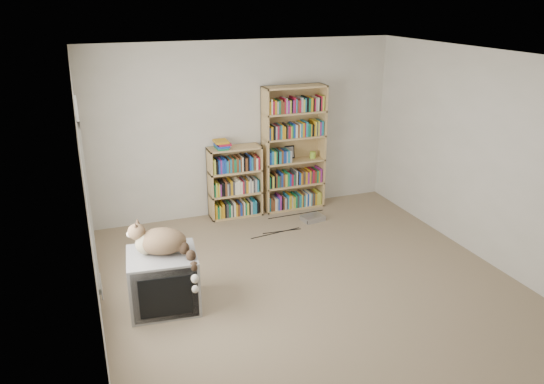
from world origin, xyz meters
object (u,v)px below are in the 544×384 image
object	(u,v)px
cat	(166,246)
bookcase_short	(235,184)
crt_tv	(164,280)
dvd_player	(313,218)
bookcase_tall	(293,152)

from	to	relation	value
cat	bookcase_short	world-z (taller)	bookcase_short
crt_tv	bookcase_short	size ratio (longest dim) A/B	0.72
crt_tv	dvd_player	bearing A→B (deg)	38.08
bookcase_short	dvd_player	world-z (taller)	bookcase_short
bookcase_tall	dvd_player	xyz separation A→B (m)	(0.07, -0.59, -0.84)
crt_tv	bookcase_tall	size ratio (longest dim) A/B	0.41
cat	bookcase_tall	world-z (taller)	bookcase_tall
bookcase_short	dvd_player	xyz separation A→B (m)	(0.99, -0.59, -0.45)
crt_tv	bookcase_tall	bearing A→B (deg)	48.02
bookcase_tall	crt_tv	bearing A→B (deg)	-137.84
bookcase_tall	dvd_player	distance (m)	1.03
cat	bookcase_short	bearing A→B (deg)	74.52
bookcase_tall	bookcase_short	xyz separation A→B (m)	(-0.92, -0.00, -0.40)
cat	bookcase_tall	distance (m)	3.13
bookcase_tall	dvd_player	size ratio (longest dim) A/B	5.96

